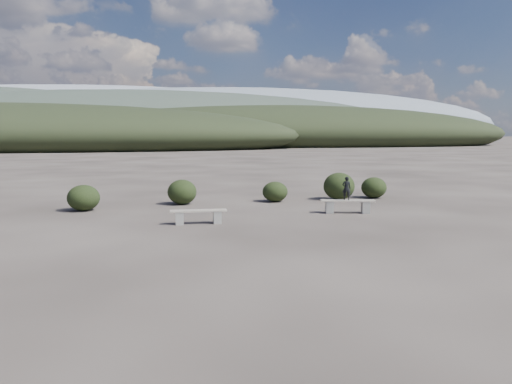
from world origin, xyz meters
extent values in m
plane|color=#2A2421|center=(0.00, 0.00, 0.00)|extent=(1200.00, 1200.00, 0.00)
cube|color=gray|center=(-2.18, 4.43, 0.20)|extent=(0.28, 0.37, 0.41)
cube|color=gray|center=(-0.96, 4.34, 0.20)|extent=(0.28, 0.37, 0.41)
cube|color=gray|center=(-1.57, 4.38, 0.43)|extent=(1.85, 0.52, 0.05)
cube|color=gray|center=(3.42, 5.51, 0.22)|extent=(0.37, 0.44, 0.44)
cube|color=gray|center=(4.69, 5.15, 0.22)|extent=(0.37, 0.44, 0.44)
cube|color=gray|center=(4.06, 5.33, 0.47)|extent=(2.02, 0.93, 0.05)
imported|color=black|center=(4.00, 5.34, 0.93)|extent=(0.37, 0.32, 0.87)
ellipsoid|color=black|center=(-5.50, 8.20, 0.50)|extent=(1.22, 1.22, 0.99)
ellipsoid|color=black|center=(-1.69, 9.13, 0.52)|extent=(1.21, 1.21, 1.03)
ellipsoid|color=black|center=(2.29, 9.01, 0.44)|extent=(1.10, 1.10, 0.88)
ellipsoid|color=black|center=(5.24, 9.00, 0.61)|extent=(1.39, 1.39, 1.22)
ellipsoid|color=black|center=(7.04, 9.21, 0.48)|extent=(1.15, 1.15, 0.96)
ellipsoid|color=black|center=(-25.00, 90.00, 2.70)|extent=(110.00, 40.00, 12.00)
ellipsoid|color=black|center=(35.00, 110.00, 3.15)|extent=(120.00, 44.00, 14.00)
ellipsoid|color=#2B352B|center=(0.00, 160.00, 5.40)|extent=(190.00, 64.00, 24.00)
ellipsoid|color=slate|center=(70.00, 300.00, 9.90)|extent=(340.00, 110.00, 44.00)
ellipsoid|color=gray|center=(-30.00, 400.00, 12.60)|extent=(460.00, 140.00, 56.00)
camera|label=1|loc=(-3.42, -11.63, 2.89)|focal=35.00mm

